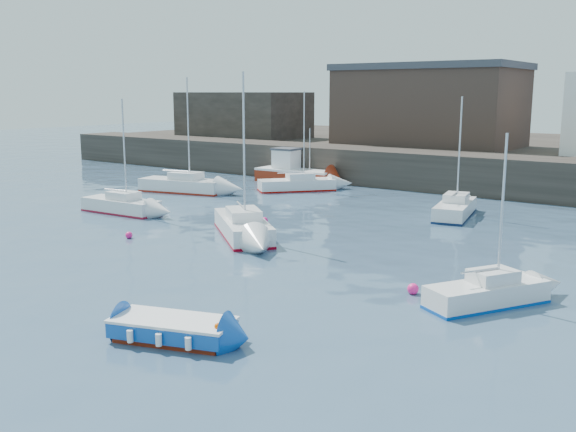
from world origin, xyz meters
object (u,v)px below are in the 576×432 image
Objects in this scene: blue_dinghy at (173,328)px; sailboat_a at (121,205)px; buoy_near at (129,238)px; sailboat_c at (488,293)px; buoy_mid at (413,294)px; buoy_far at (265,223)px; sailboat_b at (243,226)px; sailboat_h at (297,184)px; fishing_boat at (294,172)px; sailboat_e at (183,185)px; sailboat_f at (455,208)px.

sailboat_a reaches higher than blue_dinghy.
blue_dinghy is at bearing -35.28° from buoy_near.
sailboat_c is at bearing -9.49° from sailboat_a.
buoy_mid is 15.18m from buoy_far.
sailboat_b is at bearing 40.36° from buoy_near.
sailboat_c is at bearing -40.86° from sailboat_h.
fishing_boat reaches higher than buoy_mid.
buoy_near is (9.43, -13.49, -0.58)m from sailboat_e.
sailboat_a is 10.98m from sailboat_b.
sailboat_a is 18.33× the size of buoy_far.
sailboat_e is 14.26m from buoy_far.
sailboat_h is (-7.26, 15.48, -0.06)m from sailboat_b.
sailboat_e reaches higher than sailboat_h.
buoy_mid is (12.00, -3.98, -0.58)m from sailboat_b.
fishing_boat is at bearing 119.79° from buoy_far.
sailboat_b is 17.09m from sailboat_h.
sailboat_h is (-14.54, 3.18, -0.02)m from sailboat_f.
buoy_mid is at bearing 65.34° from blue_dinghy.
sailboat_f is at bearing 46.07° from buoy_far.
blue_dinghy is at bearing -61.91° from sailboat_h.
sailboat_e is 1.19× the size of sailboat_f.
sailboat_f is at bearing -22.02° from fishing_boat.
sailboat_c is (14.82, -3.62, -0.09)m from sailboat_b.
fishing_boat reaches higher than buoy_near.
sailboat_h reaches higher than blue_dinghy.
fishing_boat is 34.13m from sailboat_c.
sailboat_c reaches higher than buoy_far.
sailboat_e is 1.14× the size of sailboat_h.
sailboat_a is at bearing 143.14° from buoy_near.
sailboat_b reaches higher than sailboat_a.
buoy_mid is at bearing -45.30° from sailboat_h.
sailboat_c reaches higher than buoy_mid.
buoy_near is at bearing -76.47° from fishing_boat.
sailboat_e is at bearing 124.94° from buoy_near.
sailboat_f is 20.24m from buoy_near.
buoy_near is (-19.53, -0.38, -0.49)m from sailboat_c.
sailboat_e is 16.47m from buoy_near.
fishing_boat is 0.83× the size of sailboat_b.
sailboat_b reaches higher than sailboat_c.
sailboat_c is 29.19m from sailboat_h.
sailboat_a is at bearing 176.41° from sailboat_b.
sailboat_e is at bearing 155.64° from sailboat_c.
buoy_near is 8.26m from buoy_far.
sailboat_c is 14.10× the size of buoy_mid.
sailboat_b is (10.35, -19.43, -0.35)m from fishing_boat.
sailboat_b is at bearing -61.96° from fishing_boat.
sailboat_c is 0.71× the size of sailboat_e.
sailboat_a reaches higher than buoy_near.
sailboat_h is at bearing 116.73° from buoy_far.
sailboat_e reaches higher than sailboat_b.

